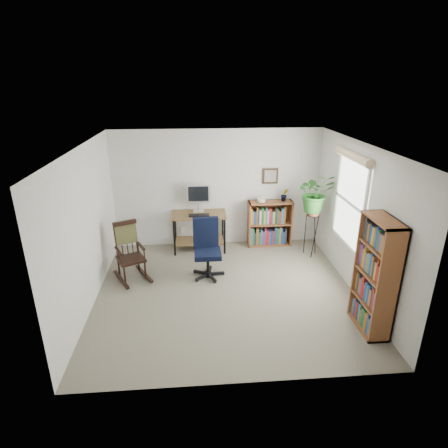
{
  "coord_description": "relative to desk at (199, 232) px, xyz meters",
  "views": [
    {
      "loc": [
        -0.48,
        -5.34,
        3.3
      ],
      "look_at": [
        0.0,
        0.4,
        1.05
      ],
      "focal_mm": 30.0,
      "sensor_mm": 36.0,
      "label": 1
    }
  ],
  "objects": [
    {
      "name": "rocking_chair",
      "position": [
        -1.21,
        -1.12,
        0.13
      ],
      "size": [
        0.87,
        1.04,
        1.04
      ],
      "primitive_type": null,
      "rotation": [
        0.0,
        0.0,
        0.43
      ],
      "color": "black",
      "rests_on": "floor"
    },
    {
      "name": "plant_stand",
      "position": [
        2.19,
        -0.44,
        0.11
      ],
      "size": [
        0.32,
        0.32,
        0.99
      ],
      "primitive_type": null,
      "rotation": [
        0.0,
        0.0,
        0.2
      ],
      "color": "black",
      "rests_on": "floor"
    },
    {
      "name": "wall_left",
      "position": [
        -1.71,
        -1.7,
        0.81
      ],
      "size": [
        0.0,
        4.0,
        2.4
      ],
      "primitive_type": "cube",
      "color": "silver",
      "rests_on": "ground"
    },
    {
      "name": "potted_plant_small",
      "position": [
        1.75,
        0.13,
        0.62
      ],
      "size": [
        0.13,
        0.24,
        0.11
      ],
      "primitive_type": "imported",
      "color": "#2A6F27",
      "rests_on": "low_bookshelf"
    },
    {
      "name": "monitor",
      "position": [
        0.0,
        0.14,
        0.67
      ],
      "size": [
        0.46,
        0.16,
        0.56
      ],
      "primitive_type": null,
      "color": "silver",
      "rests_on": "desk"
    },
    {
      "name": "wall_back",
      "position": [
        0.39,
        0.3,
        0.81
      ],
      "size": [
        4.2,
        0.0,
        2.4
      ],
      "primitive_type": "cube",
      "color": "silver",
      "rests_on": "ground"
    },
    {
      "name": "desk",
      "position": [
        0.0,
        0.0,
        0.0
      ],
      "size": [
        1.08,
        0.59,
        0.78
      ],
      "primitive_type": null,
      "color": "brown",
      "rests_on": "floor"
    },
    {
      "name": "office_chair",
      "position": [
        0.12,
        -1.15,
        0.14
      ],
      "size": [
        0.63,
        0.63,
        1.06
      ],
      "primitive_type": null,
      "rotation": [
        0.0,
        0.0,
        0.1
      ],
      "color": "black",
      "rests_on": "floor"
    },
    {
      "name": "framed_picture",
      "position": [
        1.47,
        0.27,
        1.06
      ],
      "size": [
        0.32,
        0.04,
        0.32
      ],
      "primitive_type": null,
      "color": "black",
      "rests_on": "wall_back"
    },
    {
      "name": "wall_right",
      "position": [
        2.49,
        -1.7,
        0.81
      ],
      "size": [
        0.0,
        4.0,
        2.4
      ],
      "primitive_type": "cube",
      "color": "silver",
      "rests_on": "ground"
    },
    {
      "name": "spider_plant",
      "position": [
        2.19,
        -0.44,
        1.26
      ],
      "size": [
        1.69,
        1.88,
        1.47
      ],
      "primitive_type": "imported",
      "color": "#2A6F27",
      "rests_on": "plant_stand"
    },
    {
      "name": "tall_bookshelf",
      "position": [
        2.31,
        -2.8,
        0.43
      ],
      "size": [
        0.31,
        0.72,
        1.64
      ],
      "primitive_type": null,
      "color": "brown",
      "rests_on": "floor"
    },
    {
      "name": "keyboard",
      "position": [
        0.0,
        -0.12,
        0.4
      ],
      "size": [
        0.4,
        0.15,
        0.02
      ],
      "primitive_type": "cube",
      "color": "black",
      "rests_on": "desk"
    },
    {
      "name": "wall_front",
      "position": [
        0.39,
        -3.7,
        0.81
      ],
      "size": [
        4.2,
        0.0,
        2.4
      ],
      "primitive_type": "cube",
      "color": "silver",
      "rests_on": "ground"
    },
    {
      "name": "ceiling",
      "position": [
        0.39,
        -1.7,
        2.01
      ],
      "size": [
        4.2,
        4.0,
        0.0
      ],
      "primitive_type": "cube",
      "color": "silver",
      "rests_on": "ground"
    },
    {
      "name": "floor",
      "position": [
        0.39,
        -1.7,
        -0.39
      ],
      "size": [
        4.2,
        4.0,
        0.0
      ],
      "primitive_type": "cube",
      "color": "gray",
      "rests_on": "ground"
    },
    {
      "name": "low_bookshelf",
      "position": [
        1.47,
        0.12,
        0.09
      ],
      "size": [
        0.9,
        0.3,
        0.95
      ],
      "primitive_type": null,
      "color": "brown",
      "rests_on": "floor"
    },
    {
      "name": "window",
      "position": [
        2.45,
        -1.4,
        1.01
      ],
      "size": [
        0.12,
        1.2,
        1.5
      ],
      "primitive_type": null,
      "color": "white",
      "rests_on": "wall_right"
    }
  ]
}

